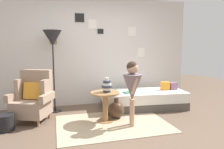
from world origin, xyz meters
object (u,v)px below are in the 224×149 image
side_table (105,101)px  book_on_daybed (128,92)px  vase_striped (107,86)px  person_child (132,85)px  daybed (143,100)px  magazine_basket (5,123)px  floor_lamp (53,41)px  armchair (33,98)px  demijohn_near (116,110)px

side_table → book_on_daybed: size_ratio=2.60×
vase_striped → person_child: size_ratio=0.24×
daybed → magazine_basket: daybed is taller
side_table → floor_lamp: 1.72m
armchair → demijohn_near: 1.62m
daybed → vase_striped: size_ratio=7.13×
magazine_basket → armchair: bearing=44.5°
armchair → person_child: bearing=-24.0°
book_on_daybed → demijohn_near: (-0.40, -0.41, -0.25)m
daybed → person_child: bearing=-123.9°
book_on_daybed → armchair: bearing=-176.8°
armchair → book_on_daybed: (1.97, 0.11, -0.02)m
daybed → book_on_daybed: book_on_daybed is taller
armchair → demijohn_near: size_ratio=2.33×
floor_lamp → book_on_daybed: 1.97m
side_table → person_child: (0.41, -0.33, 0.34)m
armchair → demijohn_near: bearing=-10.7°
floor_lamp → person_child: floor_lamp is taller
vase_striped → floor_lamp: (-0.95, 0.92, 0.84)m
armchair → vase_striped: bearing=-18.1°
vase_striped → floor_lamp: bearing=135.8°
demijohn_near → vase_striped: bearing=-147.9°
floor_lamp → armchair: bearing=-129.3°
vase_striped → book_on_daybed: vase_striped is taller
book_on_daybed → daybed: bearing=11.5°
armchair → book_on_daybed: bearing=3.2°
side_table → magazine_basket: bearing=179.1°
person_child → book_on_daybed: person_child is taller
vase_striped → magazine_basket: 1.84m
demijohn_near → side_table: bearing=-151.7°
magazine_basket → demijohn_near: bearing=3.2°
armchair → person_child: person_child is taller
armchair → book_on_daybed: size_ratio=4.41×
person_child → magazine_basket: person_child is taller
side_table → vase_striped: bearing=-6.9°
floor_lamp → magazine_basket: bearing=-132.3°
vase_striped → demijohn_near: bearing=32.1°
vase_striped → magazine_basket: bearing=179.0°
vase_striped → book_on_daybed: size_ratio=1.25×
side_table → vase_striped: size_ratio=2.07×
daybed → book_on_daybed: bearing=-168.5°
person_child → demijohn_near: bearing=107.9°
daybed → side_table: size_ratio=3.44×
book_on_daybed → magazine_basket: bearing=-167.7°
side_table → book_on_daybed: bearing=39.6°
floor_lamp → person_child: (1.33, -1.25, -0.78)m
armchair → side_table: armchair is taller
armchair → floor_lamp: floor_lamp is taller
side_table → vase_striped: vase_striped is taller
vase_striped → person_child: (0.38, -0.33, 0.06)m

